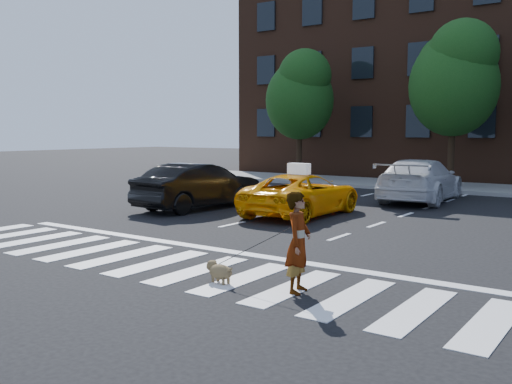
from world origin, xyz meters
TOP-DOWN VIEW (x-y plane):
  - ground at (0.00, 0.00)m, footprint 120.00×120.00m
  - crosswalk at (0.00, 0.00)m, footprint 13.00×2.40m
  - stop_line at (0.00, 1.60)m, footprint 12.00×0.30m
  - sidewalk_far at (0.00, 17.50)m, footprint 30.00×4.00m
  - building at (0.00, 25.00)m, footprint 26.00×10.00m
  - tree_left at (-6.97, 17.00)m, footprint 3.39×3.38m
  - tree_mid at (0.53, 17.00)m, footprint 3.69×3.69m
  - taxi at (-0.94, 7.00)m, footprint 2.07×4.48m
  - black_sedan at (-4.41, 6.31)m, footprint 1.97×4.60m
  - white_suv at (0.80, 12.35)m, footprint 2.54×5.37m
  - woman at (3.19, -0.16)m, footprint 0.50×0.65m
  - dog at (1.84, -0.45)m, footprint 0.62×0.32m
  - taxi_sign at (-0.94, 6.80)m, footprint 0.65×0.28m

SIDE VIEW (x-z plane):
  - ground at x=0.00m, z-range 0.00..0.00m
  - crosswalk at x=0.00m, z-range 0.00..0.01m
  - stop_line at x=0.00m, z-range 0.00..0.01m
  - sidewalk_far at x=0.00m, z-range 0.00..0.15m
  - dog at x=1.84m, z-range 0.03..0.39m
  - taxi at x=-0.94m, z-range 0.00..1.24m
  - black_sedan at x=-4.41m, z-range 0.00..1.48m
  - white_suv at x=0.80m, z-range 0.00..1.52m
  - woman at x=3.19m, z-range 0.00..1.58m
  - taxi_sign at x=-0.94m, z-range 1.24..1.56m
  - tree_left at x=-6.97m, z-range 1.19..7.69m
  - tree_mid at x=0.53m, z-range 1.30..8.40m
  - building at x=0.00m, z-range 0.00..12.00m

